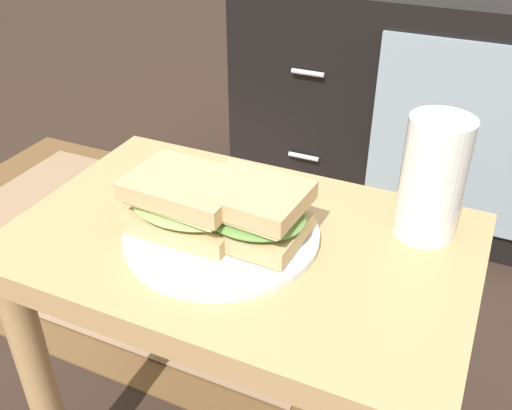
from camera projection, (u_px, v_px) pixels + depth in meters
side_table at (242, 292)px, 0.75m from camera, size 0.56×0.36×0.46m
tv_cabinet at (433, 103)px, 1.49m from camera, size 0.96×0.46×0.58m
area_rug at (141, 244)px, 1.45m from camera, size 1.29×0.77×0.01m
plate at (222, 234)px, 0.70m from camera, size 0.24×0.24×0.01m
sandwich_front at (188, 202)px, 0.69m from camera, size 0.15×0.11×0.07m
sandwich_back at (254, 212)px, 0.67m from camera, size 0.13×0.11×0.07m
beer_glass at (433, 180)px, 0.67m from camera, size 0.08×0.08×0.15m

